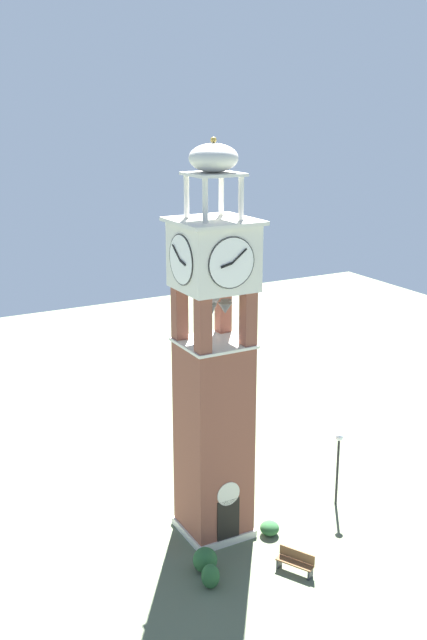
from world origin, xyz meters
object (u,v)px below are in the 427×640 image
(lamp_post, at_px, (338,455))
(trash_bin, at_px, (229,465))
(clock_tower, at_px, (214,380))
(park_bench, at_px, (295,561))

(lamp_post, bearing_deg, trash_bin, 119.40)
(clock_tower, xyz_separation_m, park_bench, (1.52, -4.33, -6.89))
(lamp_post, bearing_deg, clock_tower, 172.43)
(clock_tower, height_order, park_bench, clock_tower)
(lamp_post, distance_m, trash_bin, 6.46)
(clock_tower, distance_m, trash_bin, 8.92)
(clock_tower, relative_size, lamp_post, 4.67)
(clock_tower, distance_m, lamp_post, 7.97)
(lamp_post, bearing_deg, park_bench, -144.11)
(clock_tower, height_order, lamp_post, clock_tower)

